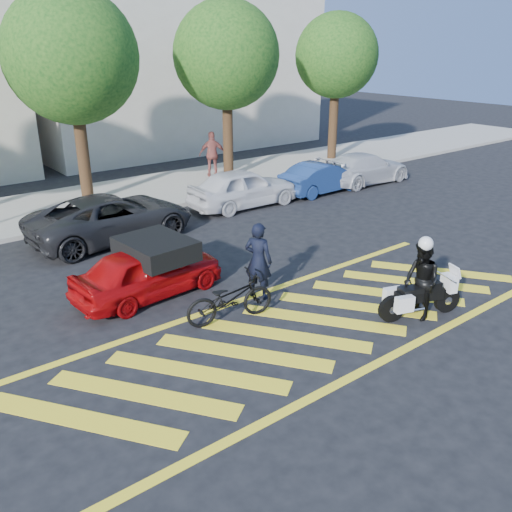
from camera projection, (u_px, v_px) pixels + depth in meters
ground at (306, 327)px, 11.71m from camera, size 90.00×90.00×0.00m
sidewalk at (89, 202)px, 20.45m from camera, size 60.00×5.00×0.15m
crosswalk at (305, 327)px, 11.69m from camera, size 12.33×4.00×0.01m
building_right at (170, 46)px, 30.18m from camera, size 16.00×8.00×11.00m
tree_center at (75, 61)px, 18.71m from camera, size 4.60×4.60×7.56m
tree_right at (228, 59)px, 22.46m from camera, size 4.40×4.40×7.41m
tree_far_right at (337, 59)px, 26.24m from camera, size 4.00×4.00×7.10m
officer_bike at (258, 261)px, 12.74m from camera, size 0.72×0.82×1.88m
bicycle at (230, 298)px, 11.80m from camera, size 2.12×1.08×1.06m
police_motorcycle at (419, 297)px, 11.97m from camera, size 1.97×1.02×0.90m
officer_moto at (421, 281)px, 11.81m from camera, size 0.91×1.03×1.76m
red_convertible at (148, 271)px, 12.94m from camera, size 3.82×1.80×1.26m
parked_mid_left at (112, 217)px, 16.63m from camera, size 5.20×2.60×1.42m
parked_mid_right at (243, 188)px, 19.94m from camera, size 4.27×1.84×1.44m
parked_right at (322, 177)px, 21.86m from camera, size 3.79×1.38×1.24m
parked_far_right at (364, 168)px, 23.31m from camera, size 4.54×1.91×1.31m
pedestrian_right at (212, 154)px, 23.70m from camera, size 1.24×0.96×1.97m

